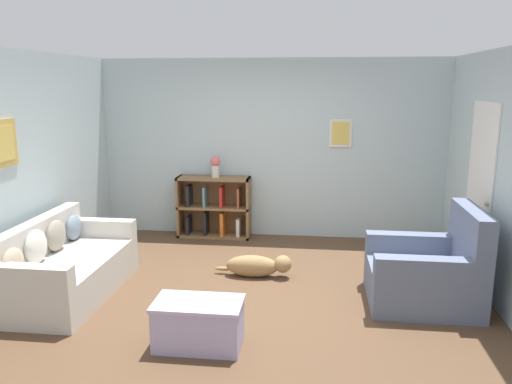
% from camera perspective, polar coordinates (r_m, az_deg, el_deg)
% --- Properties ---
extents(ground_plane, '(14.00, 14.00, 0.00)m').
position_cam_1_polar(ground_plane, '(5.54, -0.51, -11.57)').
color(ground_plane, brown).
extents(wall_back, '(5.60, 0.13, 2.60)m').
position_cam_1_polar(wall_back, '(7.36, 1.75, 4.95)').
color(wall_back, silver).
rests_on(wall_back, ground_plane).
extents(wall_left, '(0.13, 5.00, 2.60)m').
position_cam_1_polar(wall_left, '(6.03, -25.35, 2.15)').
color(wall_left, silver).
rests_on(wall_left, ground_plane).
extents(wall_right, '(0.16, 5.00, 2.60)m').
position_cam_1_polar(wall_right, '(5.47, 27.03, 0.96)').
color(wall_right, silver).
rests_on(wall_right, ground_plane).
extents(couch, '(0.88, 1.75, 0.81)m').
position_cam_1_polar(couch, '(5.80, -21.07, -8.02)').
color(couch, beige).
rests_on(couch, ground_plane).
extents(bookshelf, '(1.07, 0.32, 0.90)m').
position_cam_1_polar(bookshelf, '(7.44, -4.78, -1.83)').
color(bookshelf, olive).
rests_on(bookshelf, ground_plane).
extents(recliner_chair, '(1.08, 0.97, 1.02)m').
position_cam_1_polar(recliner_chair, '(5.51, 19.25, -8.66)').
color(recliner_chair, slate).
rests_on(recliner_chair, ground_plane).
extents(coffee_table, '(0.76, 0.44, 0.41)m').
position_cam_1_polar(coffee_table, '(4.48, -6.58, -14.58)').
color(coffee_table, '#ADA3CC').
rests_on(coffee_table, ground_plane).
extents(dog, '(0.93, 0.23, 0.27)m').
position_cam_1_polar(dog, '(5.95, 0.19, -8.42)').
color(dog, '#9E7A4C').
rests_on(dog, ground_plane).
extents(vase, '(0.15, 0.15, 0.31)m').
position_cam_1_polar(vase, '(7.28, -4.67, 3.06)').
color(vase, silver).
rests_on(vase, bookshelf).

